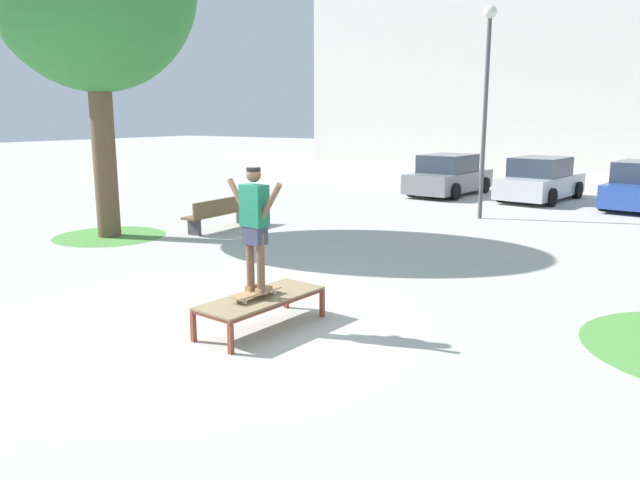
# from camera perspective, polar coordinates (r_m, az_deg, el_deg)

# --- Properties ---
(ground_plane) EXTENTS (120.00, 120.00, 0.00)m
(ground_plane) POSITION_cam_1_polar(r_m,az_deg,el_deg) (9.09, -7.91, -7.31)
(ground_plane) COLOR #B7B5AD
(skate_box) EXTENTS (0.94, 1.96, 0.46)m
(skate_box) POSITION_cam_1_polar(r_m,az_deg,el_deg) (8.57, -5.47, -5.53)
(skate_box) COLOR brown
(skate_box) RESTS_ON ground
(skateboard) EXTENTS (0.30, 0.82, 0.09)m
(skateboard) POSITION_cam_1_polar(r_m,az_deg,el_deg) (8.46, -5.94, -4.88)
(skateboard) COLOR #9E754C
(skateboard) RESTS_ON skate_box
(skater) EXTENTS (1.00, 0.32, 1.69)m
(skater) POSITION_cam_1_polar(r_m,az_deg,el_deg) (8.24, -6.07, 1.78)
(skater) COLOR brown
(skater) RESTS_ON skateboard
(grass_patch_near_left) EXTENTS (2.68, 2.68, 0.01)m
(grass_patch_near_left) POSITION_cam_1_polar(r_m,az_deg,el_deg) (15.97, -18.87, 0.36)
(grass_patch_near_left) COLOR #519342
(grass_patch_near_left) RESTS_ON ground
(car_grey) EXTENTS (2.17, 4.32, 1.50)m
(car_grey) POSITION_cam_1_polar(r_m,az_deg,el_deg) (23.47, 11.83, 5.80)
(car_grey) COLOR slate
(car_grey) RESTS_ON ground
(car_silver) EXTENTS (2.31, 4.38, 1.50)m
(car_silver) POSITION_cam_1_polar(r_m,az_deg,el_deg) (22.79, 19.74, 5.21)
(car_silver) COLOR #B7BABF
(car_silver) RESTS_ON ground
(park_bench) EXTENTS (0.52, 2.41, 0.83)m
(park_bench) POSITION_cam_1_polar(r_m,az_deg,el_deg) (16.15, -9.15, 2.55)
(park_bench) COLOR brown
(park_bench) RESTS_ON ground
(light_post) EXTENTS (0.36, 0.36, 5.83)m
(light_post) POSITION_cam_1_polar(r_m,az_deg,el_deg) (18.12, 15.17, 13.98)
(light_post) COLOR #4C4C51
(light_post) RESTS_ON ground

